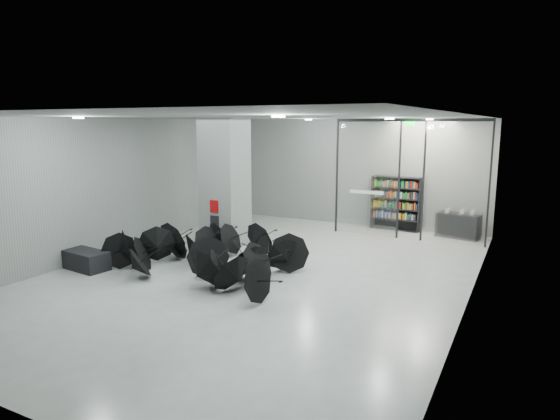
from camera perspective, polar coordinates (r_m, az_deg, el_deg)
The scene contains 10 objects.
room at distance 12.29m, azimuth -1.98°, elevation 5.42°, with size 14.00×14.02×4.01m.
column at distance 15.38m, azimuth -6.44°, elevation 3.16°, with size 1.20×1.20×4.00m, color slate.
fire_cabinet at distance 14.97m, azimuth -7.71°, elevation 0.42°, with size 0.28×0.04×0.38m, color #A50A07.
info_panel at distance 15.06m, azimuth -7.67°, elevation -1.45°, with size 0.30×0.03×0.42m, color black.
exit_sign at distance 16.38m, azimuth 14.88°, elevation 9.69°, with size 0.30×0.06×0.15m, color #0CE533.
glass_partition at distance 16.66m, azimuth 14.75°, elevation 4.05°, with size 5.06×0.08×4.00m.
bench at distance 14.16m, azimuth -22.05°, elevation -5.36°, with size 1.55×0.67×0.50m, color black.
bookshelf at distance 18.17m, azimuth 13.41°, elevation 0.75°, with size 1.77×0.35×1.95m, color black, non-canonical shape.
shop_counter at distance 17.62m, azimuth 20.11°, elevation -1.73°, with size 1.39×0.56×0.84m, color black.
umbrella_cluster at distance 13.04m, azimuth -8.51°, elevation -5.72°, with size 5.58×4.40×1.33m.
Camera 1 is at (6.01, -10.68, 3.85)m, focal length 31.26 mm.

